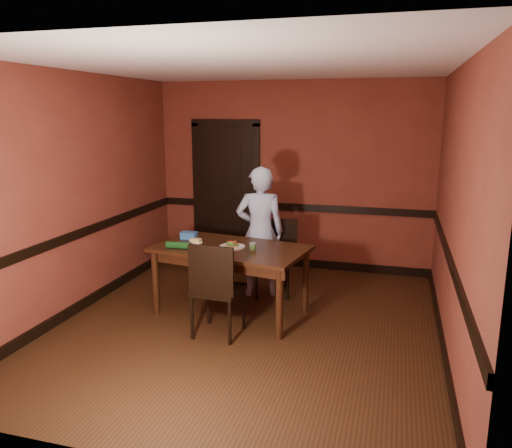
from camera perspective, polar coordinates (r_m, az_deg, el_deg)
The scene contains 22 objects.
floor at distance 5.50m, azimuth -1.02°, elevation -11.53°, with size 4.00×4.50×0.01m, color black.
ceiling at distance 5.04m, azimuth -1.14°, elevation 17.77°, with size 4.00×4.50×0.01m, color silver.
wall_back at distance 7.25m, azimuth 4.13°, elevation 5.47°, with size 4.00×0.02×2.70m, color maroon.
wall_front at distance 3.07m, azimuth -13.43°, elevation -4.72°, with size 4.00×0.02×2.70m, color maroon.
wall_left at distance 5.98m, azimuth -19.76°, elevation 3.24°, with size 0.02×4.50×2.70m, color maroon.
wall_right at distance 4.91m, azimuth 21.87°, elevation 1.17°, with size 0.02×4.50×2.70m, color maroon.
dado_back at distance 7.31m, azimuth 4.05°, elevation 1.95°, with size 4.00×0.03×0.10m, color black.
dado_left at distance 6.06m, azimuth -19.33°, elevation -0.96°, with size 0.03×4.50×0.10m, color black.
dado_right at distance 5.01m, azimuth 21.28°, elevation -3.87°, with size 0.03×4.50×0.10m, color black.
baseboard_back at distance 7.51m, azimuth 3.95°, elevation -4.36°, with size 4.00×0.03×0.12m, color black.
baseboard_left at distance 6.30m, azimuth -18.77°, elevation -8.41°, with size 0.03×4.50×0.12m, color black.
baseboard_right at distance 5.30m, azimuth 20.54°, elevation -12.63°, with size 0.03×4.50×0.12m, color black.
door at distance 7.52m, azimuth -3.45°, elevation 3.75°, with size 1.05×0.07×2.20m.
dining_table at distance 5.69m, azimuth -2.89°, elevation -6.42°, with size 1.68×0.94×0.79m, color black.
chair_far at distance 6.22m, azimuth 1.80°, elevation -3.99°, with size 0.44×0.44×0.94m, color black, non-canonical shape.
chair_near at distance 5.14m, azimuth -4.36°, elevation -7.29°, with size 0.47×0.47×1.00m, color black, non-canonical shape.
person at distance 6.15m, azimuth 0.47°, elevation -0.91°, with size 0.59×0.39×1.62m, color #9FB5DA.
sandwich_plate at distance 5.53m, azimuth -2.76°, elevation -2.53°, with size 0.29×0.29×0.07m.
sauce_jar at distance 5.40m, azimuth -0.38°, elevation -2.61°, with size 0.07×0.07×0.08m.
cheese_saucer at distance 5.77m, azimuth -6.91°, elevation -1.96°, with size 0.16×0.16×0.05m.
food_tub at distance 5.96m, azimuth -7.68°, elevation -1.30°, with size 0.20×0.14×0.08m.
wrapped_veg at distance 5.54m, azimuth -8.83°, elevation -2.43°, with size 0.08×0.08×0.28m, color #123E16.
Camera 1 is at (1.46, -4.80, 2.25)m, focal length 35.00 mm.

